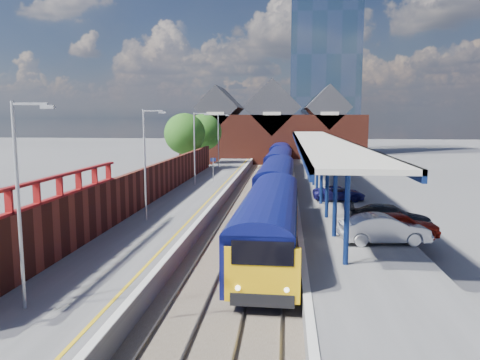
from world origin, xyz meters
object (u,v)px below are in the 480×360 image
at_px(lamp_post_d, 219,137).
at_px(parked_car_silver, 384,229).
at_px(parked_car_blue, 339,193).
at_px(platform_sign, 213,166).
at_px(lamp_post_c, 196,144).
at_px(parked_car_dark, 390,217).
at_px(train, 278,169).
at_px(parked_car_red, 398,225).
at_px(lamp_post_b, 147,158).
at_px(lamp_post_a, 22,193).

distance_m(lamp_post_d, parked_car_silver, 38.87).
bearing_deg(parked_car_blue, platform_sign, 50.12).
bearing_deg(parked_car_blue, lamp_post_d, 28.24).
height_order(lamp_post_c, parked_car_dark, lamp_post_c).
bearing_deg(lamp_post_c, train, 32.16).
relative_size(parked_car_red, parked_car_dark, 0.92).
xyz_separation_m(lamp_post_d, parked_car_silver, (13.79, -36.19, -3.24)).
relative_size(lamp_post_b, parked_car_blue, 1.71).
bearing_deg(parked_car_blue, parked_car_red, -171.72).
distance_m(lamp_post_a, parked_car_dark, 20.11).
height_order(lamp_post_b, parked_car_blue, lamp_post_b).
xyz_separation_m(platform_sign, parked_car_red, (13.32, -21.21, -0.94)).
distance_m(parked_car_red, parked_car_blue, 11.92).
distance_m(lamp_post_c, platform_sign, 3.34).
xyz_separation_m(lamp_post_b, parked_car_silver, (13.79, -4.19, -3.24)).
bearing_deg(parked_car_red, lamp_post_c, 25.36).
distance_m(lamp_post_d, platform_sign, 14.25).
bearing_deg(parked_car_red, parked_car_dark, -14.84).
relative_size(lamp_post_c, parked_car_dark, 1.46).
xyz_separation_m(train, parked_car_silver, (5.93, -25.13, -0.37)).
relative_size(lamp_post_d, parked_car_blue, 1.71).
height_order(parked_car_silver, parked_car_blue, parked_car_silver).
relative_size(lamp_post_b, lamp_post_c, 1.00).
bearing_deg(train, parked_car_silver, -76.72).
xyz_separation_m(train, lamp_post_d, (-7.86, 11.06, 2.87)).
bearing_deg(lamp_post_c, platform_sign, 55.74).
bearing_deg(lamp_post_b, train, 69.44).
distance_m(train, parked_car_red, 25.10).
bearing_deg(lamp_post_c, lamp_post_a, -90.00).
bearing_deg(parked_car_red, lamp_post_d, 10.61).
height_order(lamp_post_a, lamp_post_c, same).
height_order(train, platform_sign, platform_sign).
relative_size(train, platform_sign, 26.39).
bearing_deg(parked_car_red, lamp_post_a, 114.27).
bearing_deg(train, parked_car_dark, -72.27).
xyz_separation_m(parked_car_dark, parked_car_blue, (-1.94, 9.36, -0.13)).
xyz_separation_m(platform_sign, parked_car_silver, (12.43, -22.19, -0.94)).
relative_size(parked_car_red, parked_car_blue, 1.08).
bearing_deg(lamp_post_a, lamp_post_b, 90.00).
relative_size(lamp_post_b, parked_car_silver, 1.53).
bearing_deg(parked_car_dark, lamp_post_a, 137.50).
height_order(lamp_post_c, parked_car_silver, lamp_post_c).
bearing_deg(platform_sign, train, 24.35).
bearing_deg(lamp_post_a, train, 77.33).
relative_size(lamp_post_a, platform_sign, 2.80).
height_order(parked_car_silver, parked_car_dark, parked_car_silver).
xyz_separation_m(lamp_post_d, parked_car_dark, (14.80, -32.79, -3.30)).
xyz_separation_m(lamp_post_c, parked_car_silver, (13.79, -20.19, -3.24)).
bearing_deg(lamp_post_d, parked_car_dark, -65.70).
relative_size(lamp_post_c, parked_car_silver, 1.53).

